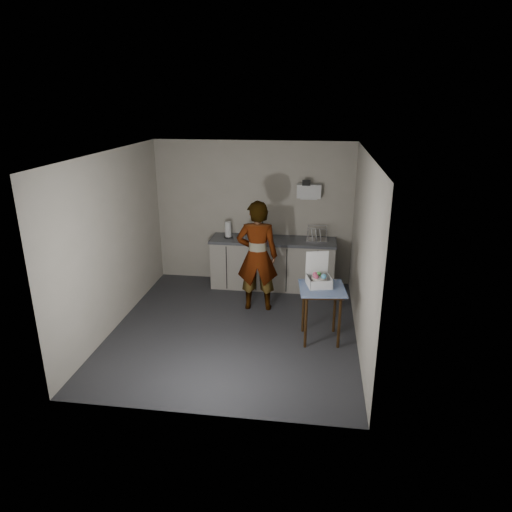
# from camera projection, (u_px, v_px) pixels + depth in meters

# --- Properties ---
(ground) EXTENTS (4.00, 4.00, 0.00)m
(ground) POSITION_uv_depth(u_px,v_px,m) (235.00, 328.00, 6.89)
(ground) COLOR #27272C
(ground) RESTS_ON ground
(wall_back) EXTENTS (3.60, 0.02, 2.60)m
(wall_back) POSITION_uv_depth(u_px,v_px,m) (253.00, 213.00, 8.32)
(wall_back) COLOR beige
(wall_back) RESTS_ON ground
(wall_right) EXTENTS (0.02, 4.00, 2.60)m
(wall_right) POSITION_uv_depth(u_px,v_px,m) (362.00, 252.00, 6.23)
(wall_right) COLOR beige
(wall_right) RESTS_ON ground
(wall_left) EXTENTS (0.02, 4.00, 2.60)m
(wall_left) POSITION_uv_depth(u_px,v_px,m) (114.00, 242.00, 6.69)
(wall_left) COLOR beige
(wall_left) RESTS_ON ground
(ceiling) EXTENTS (3.60, 4.00, 0.01)m
(ceiling) POSITION_uv_depth(u_px,v_px,m) (232.00, 154.00, 6.03)
(ceiling) COLOR white
(ceiling) RESTS_ON wall_back
(kitchen_counter) EXTENTS (2.24, 0.62, 0.91)m
(kitchen_counter) POSITION_uv_depth(u_px,v_px,m) (273.00, 265.00, 8.29)
(kitchen_counter) COLOR black
(kitchen_counter) RESTS_ON ground
(wall_shelf) EXTENTS (0.42, 0.18, 0.37)m
(wall_shelf) POSITION_uv_depth(u_px,v_px,m) (309.00, 191.00, 7.98)
(wall_shelf) COLOR white
(wall_shelf) RESTS_ON ground
(side_table) EXTENTS (0.69, 0.69, 0.81)m
(side_table) POSITION_uv_depth(u_px,v_px,m) (322.00, 294.00, 6.36)
(side_table) COLOR #37230C
(side_table) RESTS_ON ground
(standing_man) EXTENTS (0.69, 0.48, 1.81)m
(standing_man) POSITION_uv_depth(u_px,v_px,m) (257.00, 256.00, 7.27)
(standing_man) COLOR #B2A593
(standing_man) RESTS_ON ground
(soap_bottle) EXTENTS (0.15, 0.15, 0.32)m
(soap_bottle) POSITION_uv_depth(u_px,v_px,m) (262.00, 230.00, 8.09)
(soap_bottle) COLOR black
(soap_bottle) RESTS_ON kitchen_counter
(soda_can) EXTENTS (0.06, 0.06, 0.11)m
(soda_can) POSITION_uv_depth(u_px,v_px,m) (267.00, 236.00, 8.11)
(soda_can) COLOR red
(soda_can) RESTS_ON kitchen_counter
(dark_bottle) EXTENTS (0.06, 0.06, 0.22)m
(dark_bottle) POSITION_uv_depth(u_px,v_px,m) (261.00, 233.00, 8.11)
(dark_bottle) COLOR black
(dark_bottle) RESTS_ON kitchen_counter
(paper_towel) EXTENTS (0.16, 0.16, 0.29)m
(paper_towel) POSITION_uv_depth(u_px,v_px,m) (228.00, 230.00, 8.19)
(paper_towel) COLOR black
(paper_towel) RESTS_ON kitchen_counter
(dish_rack) EXTENTS (0.36, 0.27, 0.25)m
(dish_rack) POSITION_uv_depth(u_px,v_px,m) (317.00, 237.00, 8.05)
(dish_rack) COLOR silver
(dish_rack) RESTS_ON kitchen_counter
(bakery_box) EXTENTS (0.39, 0.40, 0.45)m
(bakery_box) POSITION_uv_depth(u_px,v_px,m) (319.00, 278.00, 6.37)
(bakery_box) COLOR white
(bakery_box) RESTS_ON side_table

